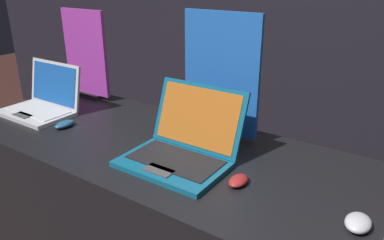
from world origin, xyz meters
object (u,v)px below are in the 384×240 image
mouse_front (65,124)px  laptop_front (43,101)px  promo_stand_middle (221,79)px  promo_stand_front (86,57)px  mouse_back (358,223)px  mouse_middle (238,181)px  laptop_middle (183,145)px

mouse_front → laptop_front: bearing=164.2°
mouse_front → promo_stand_middle: (0.65, 0.33, 0.24)m
promo_stand_front → mouse_back: (1.56, -0.39, -0.22)m
mouse_middle → mouse_back: (0.39, -0.02, 0.00)m
mouse_front → mouse_back: 1.30m
promo_stand_middle → laptop_front: bearing=-164.2°
mouse_front → mouse_middle: 0.91m
promo_stand_front → mouse_middle: bearing=-17.8°
mouse_front → laptop_middle: laptop_middle is taller
promo_stand_middle → mouse_back: size_ratio=5.42×
mouse_middle → mouse_back: bearing=-3.1°
promo_stand_front → mouse_middle: size_ratio=5.29×
laptop_front → mouse_middle: bearing=-3.2°
mouse_front → mouse_middle: size_ratio=1.12×
mouse_back → promo_stand_middle: bearing=152.5°
mouse_front → promo_stand_front: (-0.25, 0.38, 0.22)m
laptop_middle → mouse_middle: (0.26, -0.04, -0.05)m
promo_stand_front → laptop_middle: bearing=-20.3°
promo_stand_middle → mouse_middle: bearing=-50.6°
laptop_front → promo_stand_front: promo_stand_front is taller
laptop_front → mouse_middle: 1.17m
mouse_middle → mouse_front: bearing=-179.6°
promo_stand_front → mouse_middle: (1.16, -0.37, -0.22)m
mouse_front → laptop_middle: (0.65, 0.05, 0.05)m
mouse_front → laptop_middle: bearing=4.2°
mouse_middle → promo_stand_middle: size_ratio=0.17×
laptop_front → mouse_front: (0.25, -0.07, -0.04)m
mouse_middle → mouse_back: 0.39m
promo_stand_front → mouse_front: bearing=-56.2°
laptop_front → laptop_middle: size_ratio=0.95×
mouse_middle → mouse_back: mouse_back is taller
laptop_front → mouse_back: 1.56m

